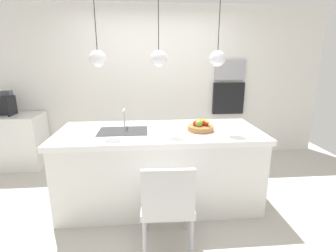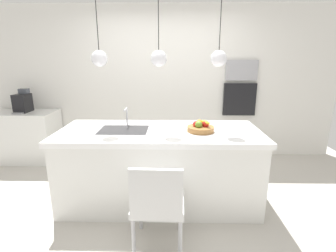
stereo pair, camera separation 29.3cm
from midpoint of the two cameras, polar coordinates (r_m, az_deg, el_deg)
floor at (r=3.32m, az=0.84°, el=-16.37°), size 6.60×6.60×0.00m
back_wall at (r=4.50m, az=0.98°, el=9.59°), size 6.00×0.10×2.60m
kitchen_island at (r=3.10m, az=0.87°, el=-9.09°), size 2.35×0.98×0.92m
sink_basin at (r=2.97m, az=-7.20°, el=-1.00°), size 0.56×0.40×0.02m
faucet at (r=3.14m, az=-6.75°, el=2.67°), size 0.02×0.17×0.22m
fruit_bowl at (r=2.92m, az=10.25°, el=-0.36°), size 0.31×0.31×0.14m
side_counter at (r=4.94m, az=-28.19°, el=-2.06°), size 1.10×0.60×0.86m
coffee_machine at (r=4.79m, az=-28.47°, el=4.69°), size 0.20×0.35×0.38m
microwave at (r=4.61m, az=18.05°, el=11.89°), size 0.54×0.08×0.34m
oven at (r=4.65m, az=17.55°, el=5.75°), size 0.56×0.08×0.56m
chair_near at (r=2.35m, az=1.39°, el=-16.86°), size 0.48×0.48×0.87m
pendant_light_left at (r=2.90m, az=-12.38°, el=14.70°), size 0.18×0.18×0.78m
pendant_light_center at (r=2.83m, az=0.97°, el=15.03°), size 0.18×0.18×0.78m
pendant_light_right at (r=2.90m, az=14.33°, el=14.59°), size 0.18×0.18×0.78m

